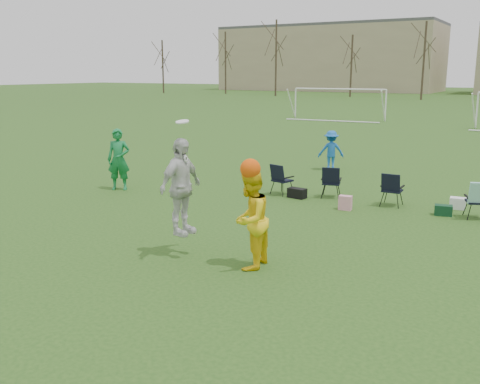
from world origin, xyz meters
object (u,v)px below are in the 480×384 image
Objects in this scene: fielder_green_near at (119,159)px; fielder_blue at (331,150)px; goal_left at (339,95)px; center_contest at (218,203)px.

fielder_green_near reaches higher than fielder_blue.
goal_left is at bearing 67.24° from fielder_green_near.
goal_left is (-9.38, 32.36, 0.70)m from center_contest.
goal_left is (-7.58, 21.44, 1.15)m from fielder_blue.
center_contest is 0.38× the size of goal_left.
fielder_blue is 22.77m from goal_left.
fielder_green_near is 8.26m from fielder_blue.
center_contest reaches higher than fielder_green_near.
fielder_green_near is 28.45m from goal_left.
goal_left is at bearing 106.17° from center_contest.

